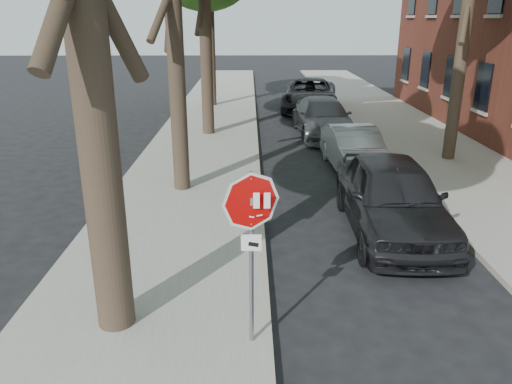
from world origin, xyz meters
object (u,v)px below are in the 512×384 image
car_b (355,149)px  stop_sign (251,227)px  car_a (392,197)px  car_c (323,118)px  car_d (310,95)px

car_b → stop_sign: bearing=-113.2°
car_a → car_c: 9.80m
stop_sign → car_c: 14.35m
car_a → car_d: car_a is taller
car_d → stop_sign: bearing=-91.1°
car_b → car_c: bearing=90.4°
stop_sign → car_c: size_ratio=0.51×
stop_sign → car_b: bearing=70.0°
car_d → car_c: bearing=-83.4°
stop_sign → car_c: bearing=77.9°
car_b → car_d: bearing=87.8°
stop_sign → car_b: size_ratio=0.63×
car_c → car_b: bearing=-88.9°
stop_sign → car_c: (2.99, 13.99, -1.20)m
stop_sign → car_a: bearing=53.0°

